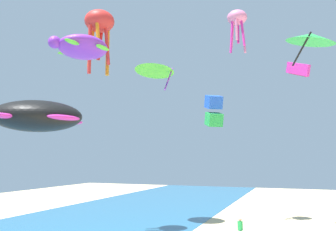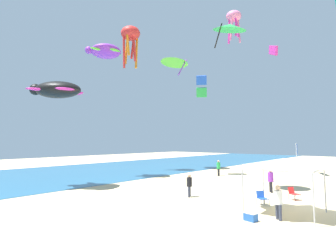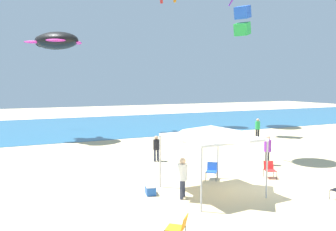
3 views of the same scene
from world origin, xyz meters
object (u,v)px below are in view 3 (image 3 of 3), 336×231
object	(u,v)px
person_by_tent	(156,146)
person_near_umbrella	(268,148)
person_watching_sky	(258,127)
folding_chair_right_of_tent	(179,226)
canopy_tent	(211,132)
folding_chair_facing_ocean	(269,168)
kite_box_blue	(242,21)
kite_turtle_black	(56,41)
cooler_box	(150,190)
person_beachcomber	(183,175)
folding_chair_near_cooler	(212,170)

from	to	relation	value
person_by_tent	person_near_umbrella	size ratio (longest dim) A/B	0.90
person_watching_sky	person_by_tent	bearing A→B (deg)	-175.22
folding_chair_right_of_tent	person_watching_sky	distance (m)	20.95
canopy_tent	person_by_tent	xyz separation A→B (m)	(0.22, 6.56, -1.74)
folding_chair_facing_ocean	kite_box_blue	bearing A→B (deg)	84.42
canopy_tent	person_by_tent	bearing A→B (deg)	88.05
kite_turtle_black	person_by_tent	bearing A→B (deg)	172.02
person_near_umbrella	kite_turtle_black	world-z (taller)	kite_turtle_black
folding_chair_facing_ocean	person_by_tent	size ratio (longest dim) A/B	0.52
kite_turtle_black	kite_box_blue	xyz separation A→B (m)	(15.43, -4.64, 2.07)
cooler_box	person_beachcomber	size ratio (longest dim) A/B	0.40
canopy_tent	folding_chair_right_of_tent	size ratio (longest dim) A/B	4.44
folding_chair_right_of_tent	person_watching_sky	size ratio (longest dim) A/B	0.47
folding_chair_near_cooler	kite_turtle_black	world-z (taller)	kite_turtle_black
folding_chair_near_cooler	cooler_box	xyz separation A→B (m)	(-3.67, -0.90, -0.27)
canopy_tent	kite_box_blue	xyz separation A→B (m)	(11.29, 12.79, 7.70)
cooler_box	kite_turtle_black	distance (m)	18.53
folding_chair_facing_ocean	kite_box_blue	size ratio (longest dim) A/B	0.29
folding_chair_near_cooler	person_near_umbrella	world-z (taller)	person_near_umbrella
person_beachcomber	person_watching_sky	bearing A→B (deg)	-7.75
person_watching_sky	kite_box_blue	distance (m)	9.55
folding_chair_facing_ocean	folding_chair_right_of_tent	bearing A→B (deg)	-123.90
person_near_umbrella	cooler_box	bearing A→B (deg)	-20.64
person_near_umbrella	canopy_tent	bearing A→B (deg)	-7.76
folding_chair_facing_ocean	folding_chair_near_cooler	xyz separation A→B (m)	(-2.79, 1.03, 0.00)
folding_chair_right_of_tent	person_near_umbrella	world-z (taller)	person_near_umbrella
person_near_umbrella	person_beachcomber	size ratio (longest dim) A/B	1.03
folding_chair_right_of_tent	person_beachcomber	distance (m)	3.95
person_watching_sky	folding_chair_right_of_tent	bearing A→B (deg)	-152.17
person_watching_sky	person_beachcomber	world-z (taller)	person_watching_sky
folding_chair_near_cooler	canopy_tent	bearing A→B (deg)	-84.67
person_watching_sky	person_by_tent	world-z (taller)	person_watching_sky
folding_chair_near_cooler	person_near_umbrella	xyz separation A→B (m)	(4.54, 1.11, 0.56)
person_by_tent	person_beachcomber	world-z (taller)	person_beachcomber
person_by_tent	kite_box_blue	xyz separation A→B (m)	(11.06, 6.23, 9.44)
person_beachcomber	kite_turtle_black	world-z (taller)	kite_turtle_black
folding_chair_facing_ocean	person_near_umbrella	world-z (taller)	person_near_umbrella
folding_chair_right_of_tent	kite_box_blue	xyz separation A→B (m)	(14.66, 16.37, 9.90)
folding_chair_near_cooler	person_near_umbrella	size ratio (longest dim) A/B	0.47
person_by_tent	person_beachcomber	xyz separation A→B (m)	(-1.69, -6.72, 0.07)
folding_chair_right_of_tent	cooler_box	bearing A→B (deg)	-148.83
folding_chair_facing_ocean	person_near_umbrella	distance (m)	2.82
person_by_tent	cooler_box	bearing A→B (deg)	40.61
cooler_box	person_watching_sky	distance (m)	17.45
folding_chair_near_cooler	person_by_tent	distance (m)	4.92
person_watching_sky	person_near_umbrella	world-z (taller)	person_near_umbrella
person_by_tent	folding_chair_facing_ocean	bearing A→B (deg)	98.75
person_watching_sky	person_near_umbrella	distance (m)	10.06
folding_chair_right_of_tent	person_beachcomber	world-z (taller)	person_beachcomber
person_watching_sky	kite_turtle_black	xyz separation A→B (m)	(-15.88, 6.50, 7.28)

